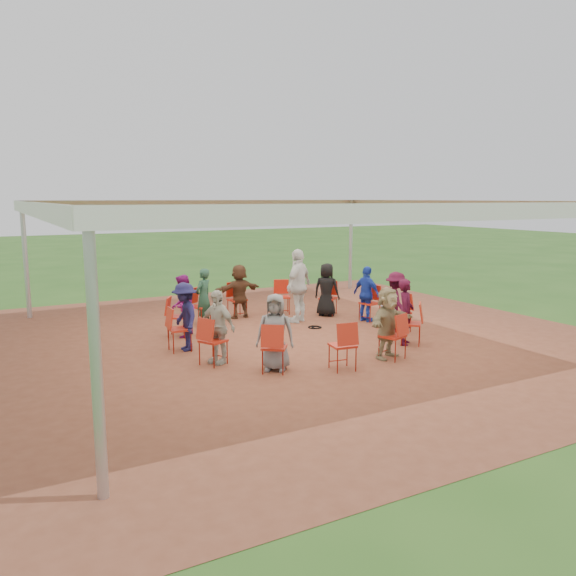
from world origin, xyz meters
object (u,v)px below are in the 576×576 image
person_seated_0 (396,302)px  chair_8 (213,341)px  cable_coil (315,327)px  person_seated_9 (388,323)px  person_seated_8 (275,332)px  chair_4 (237,300)px  person_seated_2 (327,290)px  chair_3 (282,297)px  chair_12 (411,324)px  person_seated_10 (406,312)px  laptop (389,304)px  chair_0 (400,312)px  person_seated_5 (182,306)px  chair_5 (200,307)px  person_seated_7 (217,327)px  chair_1 (370,303)px  standing_person (299,286)px  person_seated_4 (203,297)px  chair_7 (180,329)px  chair_6 (177,317)px  person_seated_6 (185,317)px  chair_10 (343,346)px  person_seated_1 (367,294)px  chair_2 (328,298)px  chair_11 (393,336)px  person_seated_3 (239,291)px  chair_9 (274,348)px

person_seated_0 → chair_8: bearing=111.3°
cable_coil → person_seated_9: bearing=-91.8°
person_seated_8 → chair_4: bearing=111.3°
person_seated_2 → person_seated_9: 4.03m
chair_3 → chair_12: 4.22m
person_seated_10 → laptop: size_ratio=4.08×
chair_0 → person_seated_5: (-4.61, 1.88, 0.25)m
chair_3 → person_seated_10: bearing=123.7°
chair_5 → chair_12: (3.27, -3.91, 0.00)m
chair_5 → chair_8: same height
person_seated_7 → person_seated_9: size_ratio=1.00×
chair_1 → standing_person: standing_person is taller
chair_0 → person_seated_4: bearing=69.8°
chair_7 → person_seated_9: bearing=56.3°
person_seated_0 → standing_person: size_ratio=0.76×
chair_1 → laptop: 1.21m
chair_6 → person_seated_6: (-0.21, -1.19, 0.25)m
chair_8 → person_seated_10: size_ratio=0.65×
chair_6 → chair_10: (1.86, -3.79, 0.00)m
chair_8 → cable_coil: (3.20, 1.63, -0.43)m
person_seated_7 → person_seated_5: bearing=152.3°
chair_0 → person_seated_1: (-0.08, 1.20, 0.25)m
chair_2 → laptop: 2.27m
chair_4 → person_seated_0: 4.13m
chair_2 → person_seated_10: (-0.18, -3.32, 0.25)m
chair_1 → person_seated_7: 4.98m
chair_2 → cable_coil: (-1.08, -1.14, -0.43)m
chair_3 → cable_coil: 1.92m
person_seated_1 → person_seated_8: size_ratio=1.00×
person_seated_5 → cable_coil: 3.18m
person_seated_4 → person_seated_9: 4.86m
chair_7 → cable_coil: size_ratio=2.36×
chair_7 → chair_11: same height
chair_11 → person_seated_1: size_ratio=0.65×
person_seated_7 → person_seated_9: same height
person_seated_8 → chair_0: bearing=54.4°
chair_5 → chair_11: size_ratio=1.00×
chair_12 → person_seated_5: (-4.00, 2.95, 0.25)m
chair_3 → chair_10: bearing=96.9°
standing_person → laptop: standing_person is taller
chair_5 → person_seated_6: 2.35m
chair_1 → chair_6: same height
chair_11 → person_seated_1: (1.55, 2.94, 0.25)m
chair_7 → chair_8: (0.26, -1.20, 0.00)m
person_seated_3 → person_seated_4: size_ratio=1.00×
chair_6 → cable_coil: chair_6 is taller
chair_9 → chair_7: bearing=152.3°
chair_1 → chair_9: bearing=110.8°
person_seated_2 → person_seated_7: same height
chair_8 → person_seated_0: bearing=69.8°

